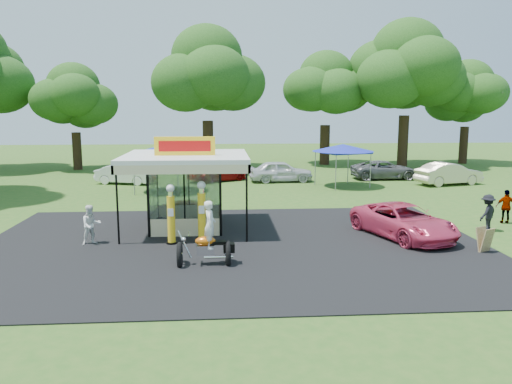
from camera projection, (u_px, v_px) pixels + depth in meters
ground at (235, 261)px, 17.77m from camera, size 120.00×120.00×0.00m
asphalt_apron at (234, 245)px, 19.74m from camera, size 20.00×14.00×0.04m
gas_station_kiosk at (187, 190)px, 22.25m from camera, size 5.40×5.40×4.18m
gas_pump_left at (171, 216)px, 19.76m from camera, size 0.45×0.45×2.44m
gas_pump_right at (202, 213)px, 20.07m from camera, size 0.47×0.47×2.52m
motorcycle at (208, 239)px, 17.16m from camera, size 2.00×0.98×2.36m
spare_tires at (162, 225)px, 21.70m from camera, size 0.87×0.58×0.72m
a_frame_sign at (485, 240)px, 18.75m from camera, size 0.58×0.67×0.95m
kiosk_car at (190, 209)px, 24.64m from camera, size 2.82×1.13×0.96m
pink_sedan at (403, 221)px, 20.91m from camera, size 3.85×5.56×1.41m
spectator_west at (91, 225)px, 19.81m from camera, size 0.98×0.91×1.60m
spectator_east_a at (487, 213)px, 21.96m from camera, size 1.23×1.12×1.65m
spectator_east_b at (506, 207)px, 23.47m from camera, size 1.01×0.62×1.61m
bg_car_a at (126, 174)px, 35.88m from camera, size 4.53×2.60×1.41m
bg_car_b at (217, 172)px, 37.26m from camera, size 4.95×3.93×1.34m
bg_car_c at (281, 171)px, 36.87m from camera, size 4.75×2.14×1.58m
bg_car_d at (385, 170)px, 38.36m from camera, size 5.15×2.46×1.42m
bg_car_e at (449, 174)px, 35.48m from camera, size 5.06×2.85×1.58m
tent_west at (161, 150)px, 32.17m from camera, size 4.28×4.28×3.00m
tent_east at (343, 148)px, 34.32m from camera, size 4.23×4.23×2.95m
oak_far_b at (74, 103)px, 43.49m from camera, size 7.65×7.65×9.12m
oak_far_c at (207, 81)px, 43.14m from camera, size 10.37×10.37×12.22m
oak_far_d at (326, 94)px, 47.41m from camera, size 8.86×8.86×10.55m
oak_far_e at (406, 75)px, 45.76m from camera, size 11.07×11.07×13.18m
oak_far_f at (467, 99)px, 48.44m from camera, size 8.16×8.16×9.83m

